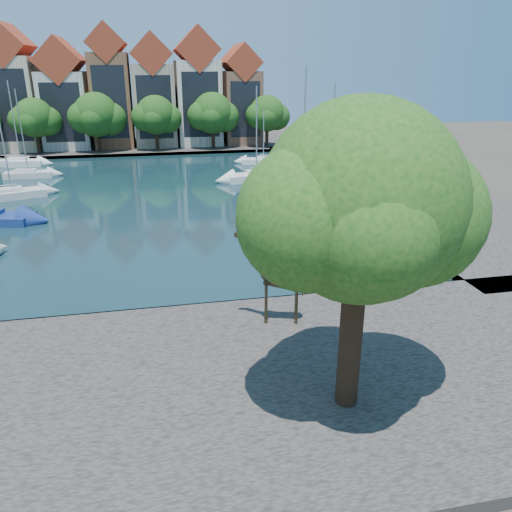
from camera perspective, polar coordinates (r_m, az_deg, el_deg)
The scene contains 25 objects.
ground at distance 25.91m, azimuth -13.27°, elevation -6.84°, with size 160.00×160.00×0.00m, color #38332B.
water_basin at distance 48.48m, azimuth -12.85°, elevation 6.36°, with size 38.00×50.00×0.08m, color black.
near_quay at distance 19.81m, azimuth -13.65°, elevation -15.55°, with size 50.00×14.00×0.50m, color #4D4643.
far_quay at distance 79.86m, azimuth -12.68°, elevation 12.14°, with size 60.00×16.00×0.50m, color #4D4643.
right_quay at distance 53.89m, azimuth 14.95°, elevation 7.85°, with size 14.00×52.00×0.50m, color #4D4643.
plane_tree at distance 15.90m, azimuth 12.25°, elevation 5.28°, with size 8.32×6.40×10.62m.
townhouse_west_mid at distance 81.17m, azimuth -25.73°, elevation 16.48°, with size 5.94×9.18×16.79m.
townhouse_west_inner at distance 80.00m, azimuth -20.94°, elevation 16.46°, with size 6.43×9.18×15.15m.
townhouse_center at distance 79.25m, azimuth -16.19°, elevation 17.69°, with size 5.44×9.18×16.93m.
townhouse_east_inner at distance 79.10m, azimuth -11.61°, elevation 17.60°, with size 5.94×9.18×15.79m.
townhouse_east_mid at distance 79.40m, azimuth -6.70°, elevation 18.15°, with size 6.43×9.18×16.65m.
townhouse_east_end at distance 80.31m, azimuth -1.82°, elevation 17.59°, with size 5.44×9.18×14.43m.
far_tree_west at distance 75.36m, azimuth -23.93°, elevation 14.11°, with size 6.76×5.20×7.36m.
far_tree_mid_west at distance 74.14m, azimuth -17.72°, elevation 14.97°, with size 7.80×6.00×8.00m.
far_tree_mid_east at distance 73.81m, azimuth -11.32°, elevation 15.38°, with size 7.02×5.40×7.52m.
far_tree_east at distance 74.31m, azimuth -4.92°, elevation 15.81°, with size 7.54×5.80×7.84m.
far_tree_far_east at distance 75.69m, azimuth 1.34°, elevation 15.85°, with size 6.76×5.20×7.36m.
giraffe_statue at distance 22.94m, azimuth 2.45°, elevation -2.56°, with size 3.10×1.04×4.46m.
sailboat_left_c at distance 52.60m, azimuth -26.11°, elevation 6.54°, with size 6.24×3.90×10.32m.
sailboat_left_d at distance 62.02m, azimuth -24.56°, elevation 8.65°, with size 5.15×1.85×9.45m.
sailboat_left_e at distance 69.87m, azimuth -25.30°, elevation 9.78°, with size 5.76×2.78×10.11m.
sailboat_right_a at distance 37.67m, azimuth 8.17°, elevation 3.37°, with size 6.27×3.47×10.63m.
sailboat_right_b at distance 38.27m, azimuth 5.17°, elevation 3.91°, with size 7.44×3.04×11.69m.
sailboat_right_c at distance 54.85m, azimuth 0.06°, elevation 9.23°, with size 6.78×3.18×9.79m.
sailboat_right_d at distance 64.63m, azimuth 0.85°, elevation 10.92°, with size 5.61×3.26×6.82m.
Camera 1 is at (1.32, -23.00, 11.85)m, focal length 35.00 mm.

